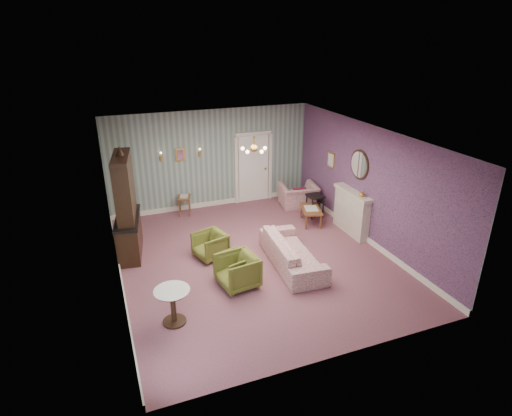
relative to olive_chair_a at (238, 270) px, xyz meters
name	(u,v)px	position (x,y,z in m)	size (l,w,h in m)	color
floor	(254,259)	(0.73, 0.94, -0.39)	(7.00, 7.00, 0.00)	#814B5A
ceiling	(254,137)	(0.73, 0.94, 2.51)	(7.00, 7.00, 0.00)	white
wall_back	(211,159)	(0.73, 4.44, 1.06)	(6.00, 6.00, 0.00)	slate
wall_front	(337,282)	(0.73, -2.56, 1.06)	(6.00, 6.00, 0.00)	slate
wall_left	(113,222)	(-2.27, 0.94, 1.06)	(7.00, 7.00, 0.00)	slate
wall_right	(368,185)	(3.73, 0.94, 1.06)	(7.00, 7.00, 0.00)	slate
wall_right_floral	(368,185)	(3.71, 0.94, 1.06)	(7.00, 7.00, 0.00)	#A55281
door	(253,167)	(2.03, 4.40, 0.69)	(1.12, 0.12, 2.16)	white
olive_chair_a	(238,270)	(0.00, 0.00, 0.00)	(0.75, 0.70, 0.77)	brown
olive_chair_b	(234,266)	(-0.01, 0.25, -0.05)	(0.65, 0.61, 0.67)	brown
olive_chair_c	(210,244)	(-0.20, 1.37, -0.04)	(0.67, 0.63, 0.69)	brown
sofa_chintz	(293,247)	(1.44, 0.38, 0.05)	(2.24, 0.66, 0.88)	#923B57
wingback_chair	(299,192)	(3.10, 3.41, 0.08)	(1.07, 0.69, 0.93)	#923B57
dresser	(125,203)	(-1.92, 2.27, 0.90)	(0.53, 1.54, 2.56)	black
fireplace	(351,212)	(3.59, 1.34, 0.19)	(0.30, 1.40, 1.16)	beige
mantel_vase	(362,194)	(3.57, 0.94, 0.85)	(0.15, 0.15, 0.15)	gold
oval_mirror	(359,165)	(3.69, 1.34, 1.46)	(0.04, 0.76, 0.84)	white
framed_print	(331,160)	(3.70, 2.69, 1.21)	(0.04, 0.34, 0.42)	gold
coffee_table	(311,216)	(2.88, 2.21, -0.16)	(0.49, 0.88, 0.45)	brown
side_table_black	(315,206)	(3.21, 2.60, -0.06)	(0.43, 0.43, 0.65)	black
pedestal_table	(173,306)	(-1.47, -0.72, -0.03)	(0.65, 0.65, 0.71)	black
nesting_table	(185,205)	(-0.22, 4.09, -0.09)	(0.35, 0.45, 0.59)	brown
gilt_mirror_back	(180,155)	(-0.17, 4.40, 1.31)	(0.28, 0.06, 0.36)	gold
sconce_left	(161,157)	(-0.72, 4.38, 1.31)	(0.16, 0.12, 0.30)	gold
sconce_right	(200,153)	(0.38, 4.38, 1.31)	(0.16, 0.12, 0.30)	gold
chandelier	(254,149)	(0.73, 0.94, 2.24)	(0.56, 0.56, 0.36)	gold
burgundy_cushion	(299,194)	(3.05, 3.26, 0.09)	(0.38, 0.10, 0.38)	maroon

